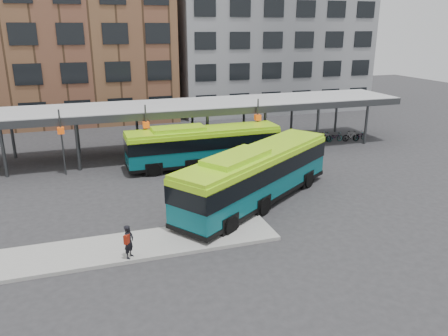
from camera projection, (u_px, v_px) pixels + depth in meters
ground at (225, 210)px, 25.70m from camera, size 120.00×120.00×0.00m
boarding_island at (137, 246)px, 21.33m from camera, size 14.00×3.00×0.18m
canopy at (176, 107)px, 36.10m from camera, size 40.00×6.53×4.80m
building_brick at (49, 20)px, 48.26m from camera, size 26.00×14.00×22.00m
building_grey at (265, 29)px, 56.25m from camera, size 24.00×14.00×20.00m
bus_front at (256, 174)px, 26.18m from camera, size 12.20×9.67×3.57m
bus_rear at (203, 145)px, 33.28m from camera, size 11.76×2.78×3.23m
pedestrian at (129, 241)px, 19.82m from camera, size 0.65×0.70×1.61m
bike_rack at (324, 138)px, 40.46m from camera, size 8.09×1.61×1.00m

